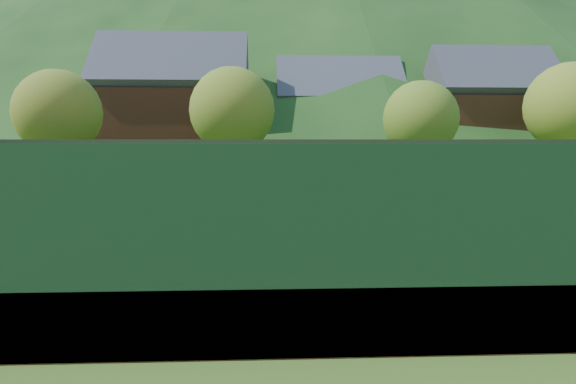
{
  "coord_description": "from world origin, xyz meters",
  "views": [
    {
      "loc": [
        -1.67,
        -18.9,
        3.09
      ],
      "look_at": [
        -0.76,
        0.0,
        1.1
      ],
      "focal_mm": 32.0,
      "sensor_mm": 36.0,
      "label": 1
    }
  ],
  "objects_px": {
    "tennis_net": "(308,207)",
    "student_c": "(430,195)",
    "chalet_left": "(174,111)",
    "student_d": "(519,194)",
    "ball_hopper": "(62,217)",
    "chalet_right": "(488,116)",
    "student_b": "(443,194)",
    "chalet_mid": "(338,120)",
    "student_a": "(353,193)",
    "coach": "(241,214)"
  },
  "relations": [
    {
      "from": "chalet_left",
      "to": "tennis_net",
      "type": "bearing_deg",
      "value": -71.57
    },
    {
      "from": "student_a",
      "to": "coach",
      "type": "bearing_deg",
      "value": 67.67
    },
    {
      "from": "student_a",
      "to": "chalet_mid",
      "type": "distance_m",
      "value": 31.89
    },
    {
      "from": "coach",
      "to": "chalet_mid",
      "type": "xyz_separation_m",
      "value": [
        8.36,
        37.55,
        4.16
      ]
    },
    {
      "from": "coach",
      "to": "chalet_right",
      "type": "xyz_separation_m",
      "value": [
        22.36,
        33.55,
        4.43
      ]
    },
    {
      "from": "student_b",
      "to": "chalet_right",
      "type": "distance_m",
      "value": 32.13
    },
    {
      "from": "tennis_net",
      "to": "ball_hopper",
      "type": "xyz_separation_m",
      "value": [
        -7.67,
        -3.55,
        0.25
      ]
    },
    {
      "from": "student_c",
      "to": "student_d",
      "type": "bearing_deg",
      "value": -160.49
    },
    {
      "from": "student_a",
      "to": "tennis_net",
      "type": "xyz_separation_m",
      "value": [
        -2.14,
        -2.62,
        -0.24
      ]
    },
    {
      "from": "student_a",
      "to": "chalet_left",
      "type": "bearing_deg",
      "value": -52.29
    },
    {
      "from": "student_c",
      "to": "chalet_right",
      "type": "distance_m",
      "value": 31.55
    },
    {
      "from": "student_d",
      "to": "tennis_net",
      "type": "height_order",
      "value": "student_d"
    },
    {
      "from": "student_a",
      "to": "chalet_mid",
      "type": "height_order",
      "value": "chalet_mid"
    },
    {
      "from": "chalet_mid",
      "to": "chalet_right",
      "type": "bearing_deg",
      "value": -15.95
    },
    {
      "from": "coach",
      "to": "chalet_mid",
      "type": "distance_m",
      "value": 38.69
    },
    {
      "from": "chalet_right",
      "to": "coach",
      "type": "bearing_deg",
      "value": -123.69
    },
    {
      "from": "ball_hopper",
      "to": "coach",
      "type": "bearing_deg",
      "value": 0.02
    },
    {
      "from": "student_a",
      "to": "student_b",
      "type": "bearing_deg",
      "value": 177.46
    },
    {
      "from": "student_b",
      "to": "chalet_right",
      "type": "bearing_deg",
      "value": -114.19
    },
    {
      "from": "coach",
      "to": "student_c",
      "type": "xyz_separation_m",
      "value": [
        7.77,
        5.96,
        -0.14
      ]
    },
    {
      "from": "student_c",
      "to": "chalet_left",
      "type": "relative_size",
      "value": 0.1
    },
    {
      "from": "student_a",
      "to": "chalet_right",
      "type": "height_order",
      "value": "chalet_right"
    },
    {
      "from": "student_b",
      "to": "student_d",
      "type": "relative_size",
      "value": 1.28
    },
    {
      "from": "chalet_left",
      "to": "ball_hopper",
      "type": "bearing_deg",
      "value": -86.02
    },
    {
      "from": "student_d",
      "to": "chalet_left",
      "type": "bearing_deg",
      "value": -62.76
    },
    {
      "from": "chalet_right",
      "to": "student_b",
      "type": "bearing_deg",
      "value": -116.79
    },
    {
      "from": "student_c",
      "to": "student_d",
      "type": "height_order",
      "value": "student_c"
    },
    {
      "from": "student_b",
      "to": "ball_hopper",
      "type": "xyz_separation_m",
      "value": [
        -13.32,
        -5.14,
        -0.07
      ]
    },
    {
      "from": "chalet_left",
      "to": "student_c",
      "type": "bearing_deg",
      "value": -60.83
    },
    {
      "from": "student_a",
      "to": "ball_hopper",
      "type": "xyz_separation_m",
      "value": [
        -9.81,
        -6.17,
        0.0
      ]
    },
    {
      "from": "chalet_left",
      "to": "chalet_mid",
      "type": "distance_m",
      "value": 16.51
    },
    {
      "from": "chalet_left",
      "to": "chalet_right",
      "type": "relative_size",
      "value": 1.16
    },
    {
      "from": "student_d",
      "to": "chalet_mid",
      "type": "bearing_deg",
      "value": -92.11
    },
    {
      "from": "student_c",
      "to": "ball_hopper",
      "type": "height_order",
      "value": "student_c"
    },
    {
      "from": "student_a",
      "to": "chalet_mid",
      "type": "bearing_deg",
      "value": -83.22
    },
    {
      "from": "tennis_net",
      "to": "ball_hopper",
      "type": "bearing_deg",
      "value": -155.15
    },
    {
      "from": "student_c",
      "to": "chalet_mid",
      "type": "distance_m",
      "value": 31.89
    },
    {
      "from": "chalet_left",
      "to": "student_a",
      "type": "bearing_deg",
      "value": -66.08
    },
    {
      "from": "student_b",
      "to": "chalet_mid",
      "type": "distance_m",
      "value": 32.67
    },
    {
      "from": "chalet_mid",
      "to": "ball_hopper",
      "type": "bearing_deg",
      "value": -110.0
    },
    {
      "from": "tennis_net",
      "to": "student_c",
      "type": "bearing_deg",
      "value": 24.02
    },
    {
      "from": "student_a",
      "to": "ball_hopper",
      "type": "relative_size",
      "value": 1.49
    },
    {
      "from": "student_c",
      "to": "student_d",
      "type": "relative_size",
      "value": 1.05
    },
    {
      "from": "student_d",
      "to": "student_a",
      "type": "bearing_deg",
      "value": -5.97
    },
    {
      "from": "coach",
      "to": "student_a",
      "type": "distance_m",
      "value": 7.64
    },
    {
      "from": "ball_hopper",
      "to": "chalet_left",
      "type": "height_order",
      "value": "chalet_left"
    },
    {
      "from": "coach",
      "to": "student_b",
      "type": "relative_size",
      "value": 0.99
    },
    {
      "from": "chalet_mid",
      "to": "student_b",
      "type": "bearing_deg",
      "value": -90.61
    },
    {
      "from": "student_b",
      "to": "chalet_mid",
      "type": "xyz_separation_m",
      "value": [
        0.34,
        32.41,
        4.15
      ]
    },
    {
      "from": "chalet_right",
      "to": "chalet_left",
      "type": "bearing_deg",
      "value": -180.0
    }
  ]
}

